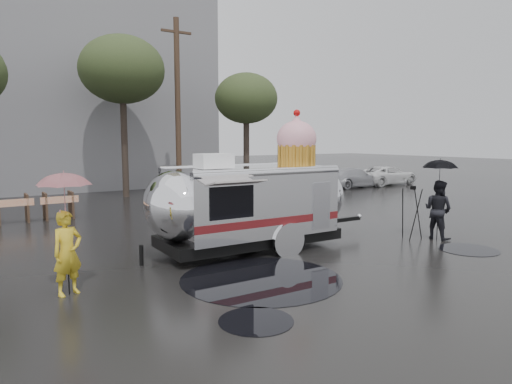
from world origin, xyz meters
TOP-DOWN VIEW (x-y plane):
  - ground at (0.00, 0.00)m, footprint 120.00×120.00m
  - puddles at (-0.62, -0.08)m, footprint 8.81×6.39m
  - grey_building at (-4.00, 24.00)m, footprint 22.00×12.00m
  - utility_pole at (2.50, 14.00)m, footprint 1.60×0.28m
  - tree_mid at (0.00, 15.00)m, footprint 4.20×4.20m
  - tree_right at (6.00, 13.00)m, footprint 3.36×3.36m
  - barricade_row at (-5.55, 9.96)m, footprint 4.30×0.80m
  - parked_cars at (11.78, 12.00)m, footprint 13.20×1.90m
  - airstream_trailer at (-0.46, 2.14)m, footprint 7.15×2.72m
  - person_left at (-5.36, 0.96)m, footprint 0.68×0.57m
  - umbrella_pink at (-5.36, 0.96)m, footprint 1.21×1.21m
  - person_right at (4.81, 0.21)m, footprint 0.54×0.88m
  - umbrella_black at (4.81, 0.21)m, footprint 1.24×1.24m
  - tripod at (4.20, 0.65)m, footprint 0.58×0.66m

SIDE VIEW (x-z plane):
  - ground at x=0.00m, z-range 0.00..0.00m
  - puddles at x=-0.62m, z-range 0.00..0.01m
  - barricade_row at x=-5.55m, z-range 0.02..1.02m
  - parked_cars at x=11.78m, z-range -0.03..1.47m
  - person_left at x=-5.36m, z-range 0.00..1.62m
  - person_right at x=4.81m, z-range 0.00..1.75m
  - tripod at x=4.20m, z-range 0.16..1.75m
  - airstream_trailer at x=-0.46m, z-range -0.57..3.28m
  - umbrella_pink at x=-5.36m, z-range 0.77..3.15m
  - umbrella_black at x=4.81m, z-range 0.77..3.17m
  - utility_pole at x=2.50m, z-range 0.12..9.12m
  - tree_right at x=6.00m, z-range 1.85..8.27m
  - tree_mid at x=0.00m, z-range 2.33..10.35m
  - grey_building at x=-4.00m, z-range 0.00..13.00m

